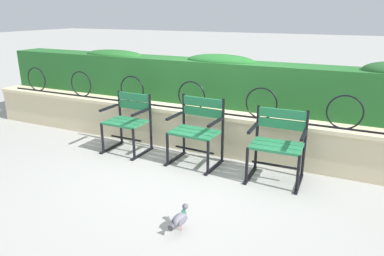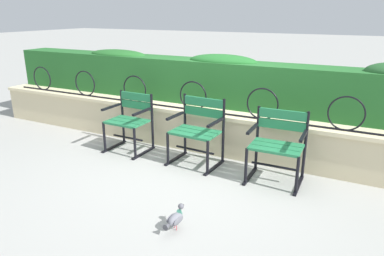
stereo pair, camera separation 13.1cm
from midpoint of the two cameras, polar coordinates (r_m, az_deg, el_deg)
ground_plane at (r=4.54m, az=0.28°, el=-6.94°), size 60.00×60.00×0.00m
stone_wall at (r=5.09m, az=4.27°, el=-0.55°), size 8.14×0.41×0.59m
iron_arch_fence at (r=4.99m, az=1.38°, el=4.76°), size 7.58×0.02×0.42m
hedge_row at (r=5.32m, az=6.28°, el=7.36°), size 7.98×0.51×0.76m
park_chair_left at (r=5.18m, az=-9.14°, el=1.37°), size 0.59×0.53×0.82m
park_chair_centre at (r=4.65m, az=1.71°, el=-0.12°), size 0.66×0.56×0.87m
park_chair_right at (r=4.30m, az=14.38°, el=-2.38°), size 0.63×0.54×0.84m
pigeon_near_chairs at (r=3.38m, az=-1.57°, el=-14.30°), size 0.12×0.29×0.22m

